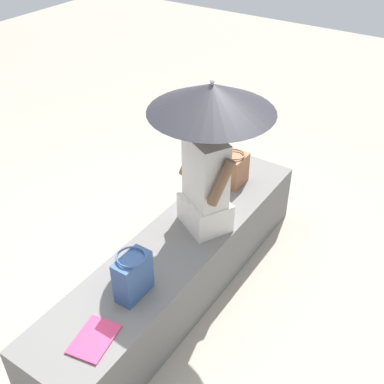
# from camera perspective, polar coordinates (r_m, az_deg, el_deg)

# --- Properties ---
(ground_plane) EXTENTS (14.00, 14.00, 0.00)m
(ground_plane) POSITION_cam_1_polar(r_m,az_deg,el_deg) (3.70, -1.46, -11.58)
(ground_plane) COLOR #9E9384
(stone_bench) EXTENTS (2.59, 0.57, 0.50)m
(stone_bench) POSITION_cam_1_polar(r_m,az_deg,el_deg) (3.52, -1.52, -8.82)
(stone_bench) COLOR slate
(stone_bench) RESTS_ON ground
(person_seated) EXTENTS (0.41, 0.51, 0.90)m
(person_seated) POSITION_cam_1_polar(r_m,az_deg,el_deg) (3.26, 1.62, 1.46)
(person_seated) COLOR beige
(person_seated) RESTS_ON stone_bench
(parasol) EXTENTS (0.81, 0.81, 1.13)m
(parasol) POSITION_cam_1_polar(r_m,az_deg,el_deg) (2.94, 2.37, 11.14)
(parasol) COLOR #B7B7BC
(parasol) RESTS_ON stone_bench
(handbag_black) EXTENTS (0.24, 0.18, 0.31)m
(handbag_black) POSITION_cam_1_polar(r_m,az_deg,el_deg) (2.91, -7.05, -9.88)
(handbag_black) COLOR #335184
(handbag_black) RESTS_ON stone_bench
(tote_bag_canvas) EXTENTS (0.22, 0.17, 0.28)m
(tote_bag_canvas) POSITION_cam_1_polar(r_m,az_deg,el_deg) (3.87, 5.00, 2.74)
(tote_bag_canvas) COLOR brown
(tote_bag_canvas) RESTS_ON stone_bench
(magazine) EXTENTS (0.31, 0.25, 0.01)m
(magazine) POSITION_cam_1_polar(r_m,az_deg,el_deg) (2.83, -11.57, -16.78)
(magazine) COLOR #D83866
(magazine) RESTS_ON stone_bench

